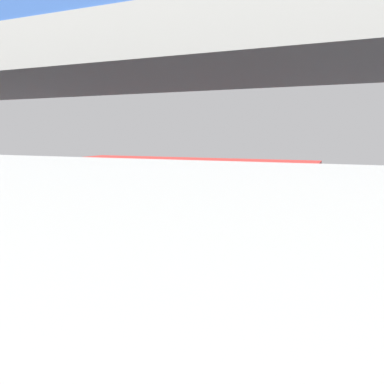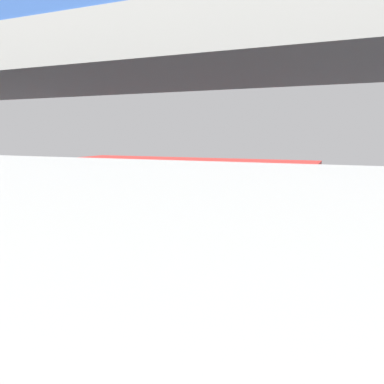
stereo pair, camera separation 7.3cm
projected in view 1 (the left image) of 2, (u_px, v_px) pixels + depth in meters
ground at (201, 225)px, 17.98m from camera, size 80.00×80.00×0.00m
city_bus at (189, 186)px, 17.57m from camera, size 11.54×2.85×3.15m
traffic_sign at (283, 180)px, 19.80m from camera, size 0.08×0.60×2.80m
lane_dash_leftmost at (336, 221)px, 18.84m from camera, size 2.00×0.20×0.01m
lane_dash_left at (257, 214)px, 20.33m from camera, size 2.00×0.20×0.01m
lane_dash_centre at (189, 209)px, 21.82m from camera, size 2.00×0.20×0.01m
lane_dash_right at (130, 204)px, 23.31m from camera, size 2.00×0.20×0.01m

